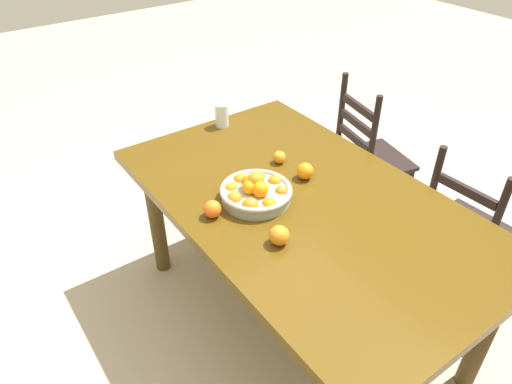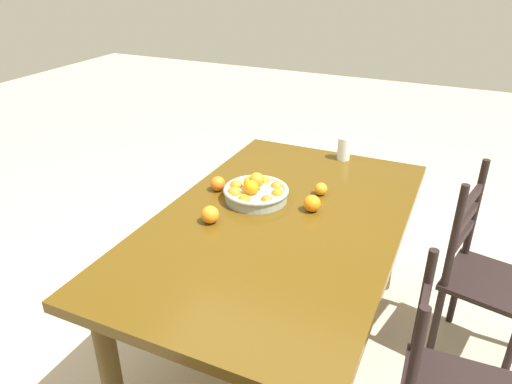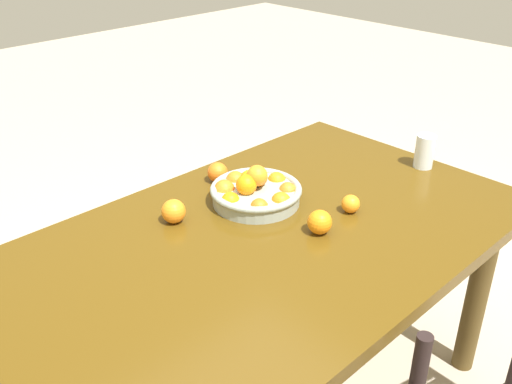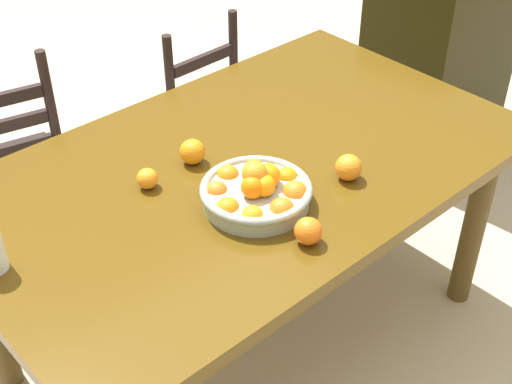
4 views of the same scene
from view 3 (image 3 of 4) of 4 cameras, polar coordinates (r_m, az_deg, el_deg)
name	(u,v)px [view 3 (image 3 of 4)]	position (r m, az deg, el deg)	size (l,w,h in m)	color
dining_table	(267,260)	(1.85, 1.07, -6.71)	(1.72, 1.04, 0.77)	#4F370D
fruit_bowl	(255,191)	(1.95, -0.08, 0.08)	(0.31, 0.31, 0.14)	#96A397
orange_loose_0	(218,172)	(2.10, -3.81, 1.95)	(0.07, 0.07, 0.07)	orange
orange_loose_1	(351,204)	(1.93, 9.32, -1.16)	(0.06, 0.06, 0.06)	orange
orange_loose_2	(174,211)	(1.86, -8.13, -1.89)	(0.08, 0.08, 0.08)	orange
orange_loose_3	(320,222)	(1.79, 6.30, -2.97)	(0.08, 0.08, 0.08)	orange
drinking_glass	(425,151)	(2.29, 16.30, 3.88)	(0.07, 0.07, 0.13)	silver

